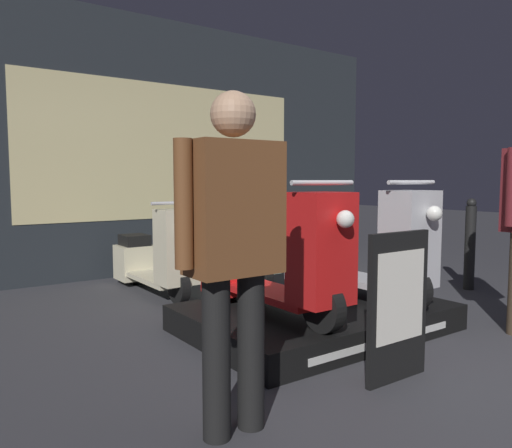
{
  "coord_description": "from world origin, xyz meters",
  "views": [
    {
      "loc": [
        -2.84,
        -1.84,
        1.19
      ],
      "look_at": [
        -0.08,
        2.02,
        0.77
      ],
      "focal_mm": 35.0,
      "sensor_mm": 36.0,
      "label": 1
    }
  ],
  "objects_px": {
    "scooter_backrow_0": "(156,257)",
    "street_bollard": "(470,244)",
    "price_sign_board": "(398,306)",
    "scooter_display_left": "(276,263)",
    "scooter_backrow_1": "(235,250)",
    "scooter_display_right": "(361,253)",
    "person_left_browsing": "(234,237)"
  },
  "relations": [
    {
      "from": "scooter_display_left",
      "to": "scooter_backrow_0",
      "type": "distance_m",
      "value": 1.97
    },
    {
      "from": "scooter_backrow_0",
      "to": "person_left_browsing",
      "type": "xyz_separation_m",
      "value": [
        -0.91,
        -2.89,
        0.54
      ]
    },
    {
      "from": "street_bollard",
      "to": "person_left_browsing",
      "type": "bearing_deg",
      "value": -163.56
    },
    {
      "from": "scooter_backrow_1",
      "to": "street_bollard",
      "type": "xyz_separation_m",
      "value": [
        1.87,
        -1.78,
        0.11
      ]
    },
    {
      "from": "scooter_display_left",
      "to": "price_sign_board",
      "type": "relative_size",
      "value": 1.73
    },
    {
      "from": "scooter_backrow_0",
      "to": "price_sign_board",
      "type": "height_order",
      "value": "scooter_backrow_0"
    },
    {
      "from": "scooter_display_right",
      "to": "scooter_backrow_0",
      "type": "height_order",
      "value": "scooter_display_right"
    },
    {
      "from": "street_bollard",
      "to": "scooter_display_left",
      "type": "bearing_deg",
      "value": -176.29
    },
    {
      "from": "scooter_backrow_1",
      "to": "price_sign_board",
      "type": "distance_m",
      "value": 3.04
    },
    {
      "from": "scooter_display_right",
      "to": "scooter_backrow_1",
      "type": "relative_size",
      "value": 1.0
    },
    {
      "from": "scooter_backrow_1",
      "to": "street_bollard",
      "type": "bearing_deg",
      "value": -43.52
    },
    {
      "from": "scooter_display_right",
      "to": "price_sign_board",
      "type": "bearing_deg",
      "value": -127.09
    },
    {
      "from": "scooter_display_left",
      "to": "scooter_backrow_1",
      "type": "relative_size",
      "value": 1.0
    },
    {
      "from": "street_bollard",
      "to": "price_sign_board",
      "type": "bearing_deg",
      "value": -156.42
    },
    {
      "from": "scooter_backrow_1",
      "to": "street_bollard",
      "type": "relative_size",
      "value": 1.55
    },
    {
      "from": "scooter_display_left",
      "to": "person_left_browsing",
      "type": "relative_size",
      "value": 0.97
    },
    {
      "from": "scooter_backrow_1",
      "to": "person_left_browsing",
      "type": "relative_size",
      "value": 0.97
    },
    {
      "from": "scooter_backrow_0",
      "to": "scooter_backrow_1",
      "type": "height_order",
      "value": "same"
    },
    {
      "from": "scooter_display_right",
      "to": "street_bollard",
      "type": "relative_size",
      "value": 1.55
    },
    {
      "from": "scooter_backrow_1",
      "to": "price_sign_board",
      "type": "relative_size",
      "value": 1.73
    },
    {
      "from": "scooter_display_right",
      "to": "scooter_backrow_1",
      "type": "bearing_deg",
      "value": 88.89
    },
    {
      "from": "scooter_backrow_0",
      "to": "street_bollard",
      "type": "relative_size",
      "value": 1.55
    },
    {
      "from": "scooter_backrow_0",
      "to": "scooter_backrow_1",
      "type": "bearing_deg",
      "value": 0.0
    },
    {
      "from": "scooter_display_left",
      "to": "person_left_browsing",
      "type": "xyz_separation_m",
      "value": [
        -0.96,
        -0.93,
        0.34
      ]
    },
    {
      "from": "price_sign_board",
      "to": "street_bollard",
      "type": "relative_size",
      "value": 0.9
    },
    {
      "from": "person_left_browsing",
      "to": "street_bollard",
      "type": "height_order",
      "value": "person_left_browsing"
    },
    {
      "from": "scooter_display_right",
      "to": "street_bollard",
      "type": "xyz_separation_m",
      "value": [
        1.91,
        0.18,
        -0.09
      ]
    },
    {
      "from": "street_bollard",
      "to": "scooter_backrow_0",
      "type": "bearing_deg",
      "value": 148.08
    },
    {
      "from": "scooter_display_right",
      "to": "scooter_backrow_0",
      "type": "distance_m",
      "value": 2.19
    },
    {
      "from": "scooter_backrow_0",
      "to": "street_bollard",
      "type": "xyz_separation_m",
      "value": [
        2.86,
        -1.78,
        0.11
      ]
    },
    {
      "from": "scooter_display_left",
      "to": "scooter_display_right",
      "type": "distance_m",
      "value": 0.89
    },
    {
      "from": "street_bollard",
      "to": "scooter_display_right",
      "type": "bearing_deg",
      "value": -174.57
    }
  ]
}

